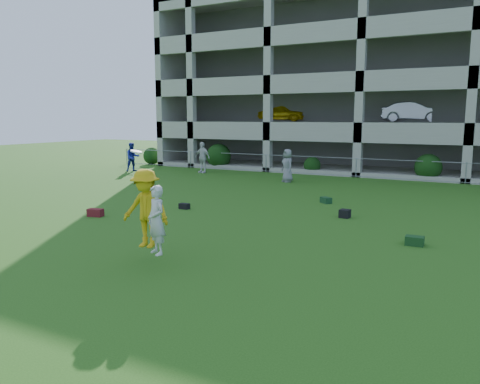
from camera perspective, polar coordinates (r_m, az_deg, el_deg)
The scene contains 13 objects.
ground at distance 12.03m, azimuth -9.09°, elevation -8.41°, with size 100.00×100.00×0.00m, color #235114.
bystander_a at distance 32.36m, azimuth -12.96°, elevation 4.18°, with size 0.94×0.73×1.93m, color navy.
bystander_b at distance 30.76m, azimuth -4.62°, elevation 4.22°, with size 1.18×0.49×2.02m, color silver.
bystander_c at distance 26.39m, azimuth 5.80°, elevation 3.22°, with size 0.91×0.59×1.85m, color gray.
bag_red_a at distance 17.97m, azimuth -17.21°, elevation -2.42°, with size 0.55×0.30×0.28m, color #55180E.
bag_black_b at distance 18.71m, azimuth -6.80°, elevation -1.72°, with size 0.40×0.25×0.22m, color black.
bag_green_c at distance 14.24m, azimuth 20.51°, elevation -5.59°, with size 0.50×0.35×0.26m, color #153B19.
crate_d at distance 17.37m, azimuth 12.66°, elevation -2.58°, with size 0.35×0.35×0.30m, color black.
bag_green_g at distance 20.16m, azimuth 10.43°, elevation -0.99°, with size 0.50×0.30×0.25m, color #153A16.
frisbee_contest at distance 11.78m, azimuth -11.20°, elevation -2.20°, with size 1.71×1.20×2.48m.
parking_garage at distance 37.56m, azimuth 17.60°, elevation 12.35°, with size 30.00×14.00×12.00m.
fence at distance 29.13m, azimuth 13.98°, elevation 2.93°, with size 36.06×0.06×1.20m.
shrub_row at distance 29.00m, azimuth 23.24°, elevation 4.22°, with size 34.38×2.52×3.50m.
Camera 1 is at (6.97, -9.13, 3.59)m, focal length 35.00 mm.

